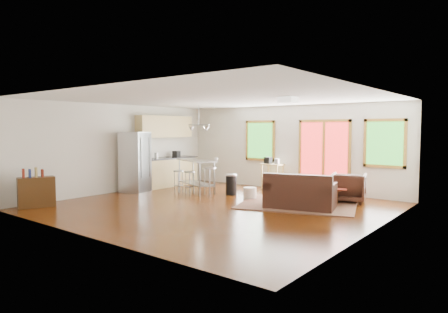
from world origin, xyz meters
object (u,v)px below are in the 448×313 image
Objects in this scene: coffee_table at (318,191)px; kitchen_cart at (272,167)px; ottoman at (307,191)px; armchair at (349,186)px; rug at (298,204)px; refrigerator at (135,162)px; loveseat at (300,195)px; island at (196,170)px.

kitchen_cart is at bearing 147.74° from coffee_table.
kitchen_cart is (-1.69, 0.95, 0.47)m from ottoman.
ottoman is at bearing -1.39° from armchair.
kitchen_cart reaches higher than coffee_table.
ottoman reaches higher than rug.
refrigerator reaches higher than kitchen_cart.
loveseat reaches higher than coffee_table.
coffee_table is at bearing 37.45° from armchair.
coffee_table is (0.33, 0.45, 0.31)m from rug.
coffee_table is at bearing 69.88° from loveseat.
ottoman is at bearing 139.34° from coffee_table.
coffee_table is 0.62× the size of island.
island reaches higher than loveseat.
island is 1.64× the size of kitchen_cart.
kitchen_cart is at bearing 29.36° from refrigerator.
rug is 0.92m from ottoman.
coffee_table is at bearing 6.80° from island.
armchair is at bearing 53.15° from rug.
rug is 3.44m from island.
ottoman is (-0.50, 0.43, -0.11)m from coffee_table.
kitchen_cart is at bearing -29.71° from armchair.
loveseat reaches higher than armchair.
ottoman is at bearing 15.28° from island.
island is at bearing 159.30° from loveseat.
refrigerator is (-4.62, -2.00, 0.68)m from ottoman.
armchair is (0.60, 1.51, 0.08)m from loveseat.
loveseat is 0.99× the size of refrigerator.
kitchen_cart reaches higher than rug.
island is (-3.63, 0.38, 0.33)m from loveseat.
island is (-3.38, 0.00, 0.65)m from rug.
loveseat is 1.08× the size of island.
loveseat is 5.14m from refrigerator.
armchair is at bearing 14.00° from ottoman.
island reaches higher than ottoman.
kitchen_cart reaches higher than island.
ottoman is 0.36× the size of refrigerator.
refrigerator is at bearing -166.85° from rug.
kitchen_cart is (-2.11, 2.20, 0.35)m from loveseat.
island is (1.42, 1.13, -0.23)m from refrigerator.
coffee_table is at bearing -40.66° from ottoman.
ottoman is (-0.43, 1.26, -0.12)m from loveseat.
rug is 0.55m from loveseat.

